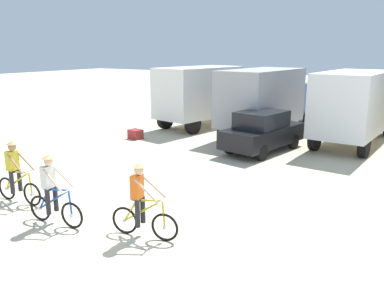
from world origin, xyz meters
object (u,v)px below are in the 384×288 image
cyclist_cowboy_hat (52,192)px  cyclist_near_camera (141,203)px  cyclist_orange_shirt (16,174)px  box_truck_white_box (206,93)px  box_truck_avon_van (356,104)px  box_truck_grey_hauler (266,98)px  sedan_parked (262,131)px  supply_crate (136,134)px

cyclist_cowboy_hat → cyclist_near_camera: same height
cyclist_orange_shirt → cyclist_near_camera: 4.42m
box_truck_white_box → cyclist_cowboy_hat: 14.05m
box_truck_white_box → box_truck_avon_van: size_ratio=1.02×
box_truck_avon_van → box_truck_grey_hauler: bearing=-177.0°
cyclist_orange_shirt → cyclist_cowboy_hat: 2.12m
box_truck_avon_van → cyclist_near_camera: bearing=-100.6°
cyclist_orange_shirt → box_truck_white_box: bearing=95.9°
sedan_parked → cyclist_orange_shirt: size_ratio=2.44×
box_truck_grey_hauler → supply_crate: box_truck_grey_hauler is taller
box_truck_grey_hauler → cyclist_cowboy_hat: box_truck_grey_hauler is taller
cyclist_cowboy_hat → cyclist_near_camera: 2.42m
box_truck_grey_hauler → cyclist_cowboy_hat: 13.10m
box_truck_white_box → box_truck_avon_van: bearing=-2.2°
box_truck_grey_hauler → cyclist_orange_shirt: size_ratio=3.81×
cyclist_orange_shirt → supply_crate: bearing=107.0°
box_truck_grey_hauler → cyclist_orange_shirt: bearing=-101.3°
cyclist_near_camera → sedan_parked: bearing=94.4°
cyclist_near_camera → box_truck_white_box: bearing=114.0°
box_truck_avon_van → supply_crate: (-9.29, -4.59, -1.65)m
cyclist_cowboy_hat → supply_crate: bearing=117.9°
box_truck_avon_van → cyclist_cowboy_hat: 14.11m
box_truck_white_box → cyclist_orange_shirt: size_ratio=3.87×
box_truck_white_box → cyclist_orange_shirt: bearing=-84.1°
box_truck_grey_hauler → sedan_parked: 3.72m
sedan_parked → cyclist_orange_shirt: 9.97m
box_truck_grey_hauler → box_truck_avon_van: 4.26m
cyclist_orange_shirt → cyclist_cowboy_hat: same height
sedan_parked → cyclist_cowboy_hat: bearing=-99.6°
cyclist_cowboy_hat → cyclist_near_camera: size_ratio=1.00×
box_truck_avon_van → cyclist_cowboy_hat: bearing=-109.5°
sedan_parked → box_truck_avon_van: bearing=49.6°
cyclist_near_camera → supply_crate: bearing=130.7°
sedan_parked → cyclist_cowboy_hat: size_ratio=2.44×
box_truck_grey_hauler → cyclist_orange_shirt: box_truck_grey_hauler is taller
box_truck_avon_van → cyclist_orange_shirt: (-6.77, -12.84, -1.03)m
box_truck_avon_van → sedan_parked: size_ratio=1.55×
box_truck_grey_hauler → sedan_parked: size_ratio=1.56×
cyclist_orange_shirt → cyclist_cowboy_hat: (2.08, -0.43, 0.00)m
box_truck_grey_hauler → supply_crate: bearing=-139.1°
box_truck_grey_hauler → box_truck_avon_van: same height
cyclist_near_camera → cyclist_cowboy_hat: bearing=-165.2°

